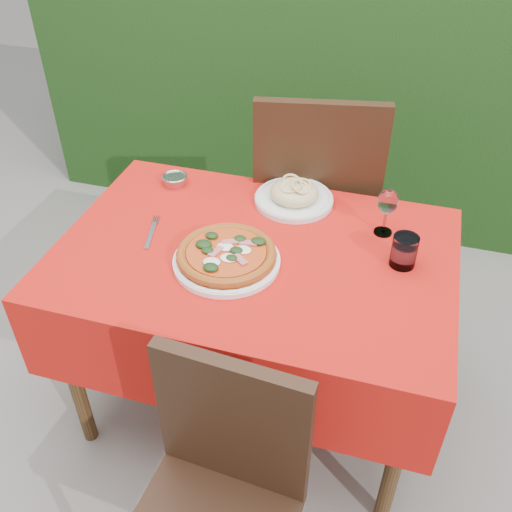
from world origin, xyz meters
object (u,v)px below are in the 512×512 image
(water_glass, at_px, (404,252))
(wine_glass, at_px, (388,203))
(pizza_plate, at_px, (227,256))
(steel_ramekin, at_px, (175,180))
(chair_far, at_px, (316,196))
(pasta_plate, at_px, (294,195))
(fork, at_px, (151,235))
(chair_near, at_px, (219,492))

(water_glass, height_order, wine_glass, wine_glass)
(pizza_plate, relative_size, steel_ramekin, 3.86)
(chair_far, relative_size, wine_glass, 6.46)
(pasta_plate, distance_m, water_glass, 0.47)
(chair_far, distance_m, pasta_plate, 0.32)
(pasta_plate, bearing_deg, pizza_plate, -106.41)
(wine_glass, bearing_deg, fork, -162.08)
(pizza_plate, bearing_deg, chair_far, 77.49)
(fork, distance_m, steel_ramekin, 0.33)
(pasta_plate, bearing_deg, water_glass, -31.71)
(pasta_plate, bearing_deg, chair_near, -86.80)
(steel_ramekin, bearing_deg, fork, -81.19)
(fork, relative_size, steel_ramekin, 2.32)
(chair_far, height_order, fork, chair_far)
(chair_near, bearing_deg, pizza_plate, 110.37)
(steel_ramekin, bearing_deg, pizza_plate, -49.30)
(pasta_plate, bearing_deg, fork, -140.38)
(pasta_plate, bearing_deg, chair_far, 83.41)
(chair_far, distance_m, wine_glass, 0.54)
(pizza_plate, bearing_deg, fork, 167.39)
(chair_near, height_order, steel_ramekin, chair_near)
(chair_near, distance_m, chair_far, 1.26)
(chair_near, xyz_separation_m, chair_far, (-0.02, 1.26, 0.10))
(chair_near, height_order, pasta_plate, chair_near)
(chair_far, height_order, steel_ramekin, chair_far)
(chair_near, xyz_separation_m, water_glass, (0.35, 0.74, 0.29))
(chair_near, distance_m, pasta_plate, 1.03)
(pasta_plate, height_order, fork, pasta_plate)
(wine_glass, distance_m, steel_ramekin, 0.79)
(chair_near, bearing_deg, wine_glass, 77.10)
(water_glass, height_order, fork, water_glass)
(chair_far, distance_m, steel_ramekin, 0.58)
(chair_far, bearing_deg, water_glass, 114.64)
(chair_far, bearing_deg, wine_glass, 117.79)
(pizza_plate, height_order, water_glass, water_glass)
(chair_near, bearing_deg, steel_ramekin, 121.49)
(chair_near, xyz_separation_m, steel_ramekin, (-0.51, 0.98, 0.26))
(chair_near, xyz_separation_m, fork, (-0.46, 0.65, 0.24))
(fork, bearing_deg, steel_ramekin, 85.05)
(chair_far, xyz_separation_m, fork, (-0.43, -0.61, 0.14))
(pizza_plate, xyz_separation_m, wine_glass, (0.44, 0.30, 0.09))
(chair_near, xyz_separation_m, pasta_plate, (-0.06, 0.99, 0.27))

